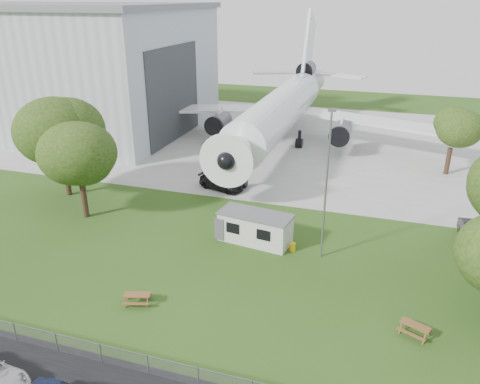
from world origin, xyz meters
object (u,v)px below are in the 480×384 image
(picnic_east, at_px, (414,335))
(airliner, at_px, (282,107))
(site_cabin, at_px, (255,228))
(hangar, at_px, (59,66))
(picnic_west, at_px, (138,304))

(picnic_east, bearing_deg, airliner, 137.96)
(airliner, bearing_deg, picnic_east, -65.33)
(airliner, height_order, site_cabin, airliner)
(airliner, distance_m, site_cabin, 29.42)
(hangar, relative_size, site_cabin, 6.22)
(site_cabin, bearing_deg, hangar, 144.37)
(hangar, relative_size, picnic_west, 23.89)
(hangar, distance_m, site_cabin, 50.36)
(airliner, height_order, picnic_east, airliner)
(picnic_west, bearing_deg, airliner, 72.56)
(hangar, xyz_separation_m, airliner, (35.97, -0.14, -4.14))
(hangar, relative_size, picnic_east, 23.89)
(hangar, xyz_separation_m, picnic_west, (35.16, -39.91, -9.41))
(picnic_west, bearing_deg, picnic_east, -8.71)
(picnic_west, distance_m, picnic_east, 18.14)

